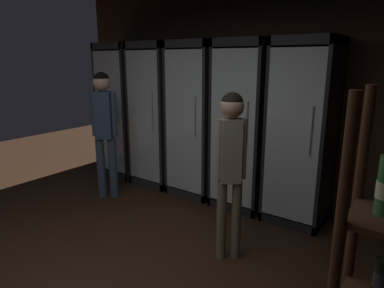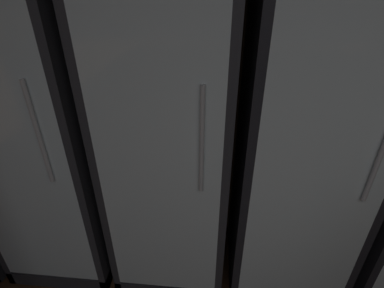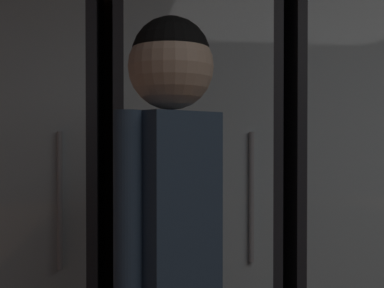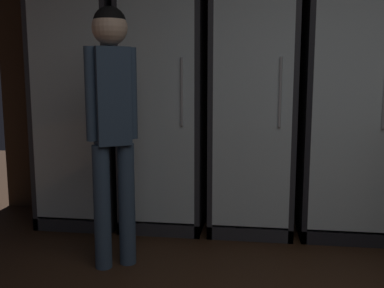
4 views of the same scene
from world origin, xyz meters
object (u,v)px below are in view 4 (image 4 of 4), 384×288
(cooler_far_left, at_px, (83,104))
(shopper_near, at_px, (112,110))
(cooler_left, at_px, (166,106))
(cooler_right, at_px, (344,107))
(cooler_center, at_px, (252,105))

(cooler_far_left, relative_size, shopper_near, 1.23)
(cooler_far_left, distance_m, cooler_left, 0.71)
(cooler_right, relative_size, shopper_near, 1.23)
(cooler_center, height_order, shopper_near, cooler_center)
(cooler_far_left, relative_size, cooler_right, 1.00)
(cooler_far_left, xyz_separation_m, cooler_left, (0.71, -0.00, -0.01))
(cooler_center, xyz_separation_m, shopper_near, (-0.88, -0.89, 0.02))
(cooler_right, xyz_separation_m, shopper_near, (-1.59, -0.89, 0.03))
(cooler_right, bearing_deg, cooler_far_left, 179.98)
(cooler_far_left, height_order, cooler_right, same)
(cooler_left, relative_size, shopper_near, 1.23)
(cooler_left, xyz_separation_m, shopper_near, (-0.17, -0.89, 0.03))
(cooler_center, height_order, cooler_right, same)
(cooler_right, distance_m, shopper_near, 1.83)
(cooler_far_left, distance_m, shopper_near, 1.05)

